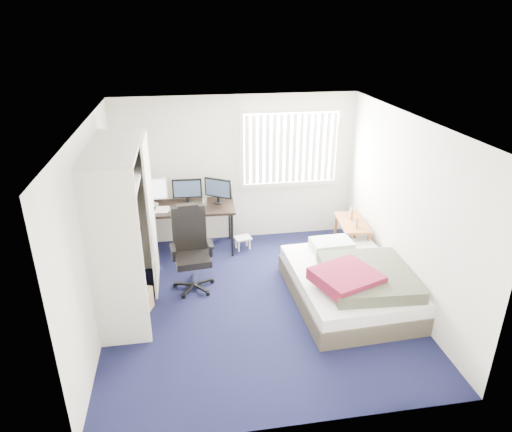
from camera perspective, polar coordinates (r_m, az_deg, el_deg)
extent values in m
plane|color=black|center=(6.41, 0.20, -10.74)|extent=(4.20, 4.20, 0.00)
plane|color=silver|center=(7.74, -2.36, 5.79)|extent=(4.00, 0.00, 4.00)
plane|color=silver|center=(4.02, 5.29, -12.67)|extent=(4.00, 0.00, 4.00)
plane|color=silver|center=(5.84, -19.52, -1.75)|extent=(0.00, 4.20, 4.20)
plane|color=silver|center=(6.41, 18.13, 0.71)|extent=(0.00, 4.20, 4.20)
plane|color=white|center=(5.41, 0.24, 11.68)|extent=(4.20, 4.20, 0.00)
cube|color=white|center=(7.78, 4.28, 8.52)|extent=(1.60, 0.02, 1.20)
cube|color=beige|center=(7.61, 4.48, 13.04)|extent=(1.72, 0.06, 0.06)
cube|color=beige|center=(7.94, 4.20, 4.07)|extent=(1.72, 0.06, 0.06)
cube|color=white|center=(7.72, 4.39, 8.40)|extent=(1.60, 0.04, 1.16)
cube|color=beige|center=(5.33, -17.10, -5.76)|extent=(0.60, 0.04, 2.20)
cube|color=beige|center=(6.95, -15.44, 1.47)|extent=(0.60, 0.04, 2.20)
cube|color=beige|center=(5.76, -17.40, 8.28)|extent=(0.60, 1.80, 0.04)
cube|color=beige|center=(5.86, -16.95, 4.71)|extent=(0.56, 1.74, 0.03)
cylinder|color=silver|center=(5.90, -16.81, 3.61)|extent=(0.03, 1.72, 0.03)
cube|color=#26262B|center=(5.97, -16.41, -0.77)|extent=(0.38, 1.10, 0.90)
cube|color=beige|center=(6.50, -12.99, 0.18)|extent=(0.03, 0.90, 2.20)
cube|color=white|center=(5.40, -17.64, 4.53)|extent=(0.38, 0.30, 0.24)
cube|color=gray|center=(5.88, -17.04, 6.02)|extent=(0.34, 0.28, 0.22)
cube|color=black|center=(7.51, -8.90, 1.06)|extent=(1.63, 0.81, 0.04)
cylinder|color=black|center=(7.45, -14.48, -2.98)|extent=(0.04, 0.04, 0.75)
cylinder|color=black|center=(8.02, -14.01, -0.97)|extent=(0.04, 0.04, 0.75)
cylinder|color=black|center=(7.39, -2.98, -2.42)|extent=(0.04, 0.04, 0.75)
cylinder|color=black|center=(7.96, -3.34, -0.44)|extent=(0.04, 0.04, 0.75)
cube|color=white|center=(7.56, -12.93, 3.33)|extent=(0.50, 0.05, 0.36)
cube|color=white|center=(7.56, -12.93, 3.33)|extent=(0.45, 0.02, 0.31)
cube|color=black|center=(7.53, -8.61, 3.42)|extent=(0.48, 0.05, 0.32)
cube|color=#1E2838|center=(7.53, -8.61, 3.42)|extent=(0.43, 0.02, 0.27)
cube|color=black|center=(7.49, -4.76, 3.51)|extent=(0.48, 0.05, 0.32)
cube|color=#1E2838|center=(7.49, -4.76, 3.51)|extent=(0.43, 0.02, 0.27)
cube|color=white|center=(7.41, -10.17, 0.89)|extent=(0.40, 0.15, 0.02)
cube|color=black|center=(7.40, -7.69, 1.04)|extent=(0.06, 0.10, 0.02)
cylinder|color=silver|center=(7.42, -6.47, 1.75)|extent=(0.08, 0.08, 0.16)
cube|color=white|center=(7.50, -8.91, 1.22)|extent=(0.31, 0.29, 0.00)
cube|color=black|center=(6.75, -7.73, -8.48)|extent=(0.63, 0.63, 0.12)
cylinder|color=silver|center=(6.64, -7.82, -7.00)|extent=(0.06, 0.06, 0.38)
cube|color=black|center=(6.54, -7.93, -5.34)|extent=(0.53, 0.53, 0.10)
cube|color=black|center=(6.56, -8.38, -1.49)|extent=(0.49, 0.14, 0.67)
cube|color=black|center=(6.44, -8.53, 0.83)|extent=(0.30, 0.14, 0.15)
cube|color=black|center=(6.42, -10.32, -4.02)|extent=(0.09, 0.27, 0.04)
cube|color=black|center=(6.47, -5.75, -3.51)|extent=(0.09, 0.27, 0.04)
cube|color=white|center=(7.69, -1.67, -2.75)|extent=(0.31, 0.26, 0.03)
cylinder|color=white|center=(7.65, -2.17, -3.80)|extent=(0.03, 0.03, 0.20)
cylinder|color=white|center=(7.77, -2.52, -3.35)|extent=(0.03, 0.03, 0.20)
cylinder|color=white|center=(7.71, -0.80, -3.56)|extent=(0.03, 0.03, 0.20)
cylinder|color=white|center=(7.83, -1.16, -3.11)|extent=(0.03, 0.03, 0.20)
cube|color=brown|center=(7.55, 11.95, -0.83)|extent=(0.50, 0.88, 0.04)
cube|color=brown|center=(7.30, 11.22, -4.19)|extent=(0.04, 0.04, 0.54)
cube|color=brown|center=(7.96, 9.89, -1.63)|extent=(0.04, 0.04, 0.54)
cube|color=brown|center=(7.39, 13.79, -4.06)|extent=(0.04, 0.04, 0.54)
cube|color=brown|center=(8.05, 12.27, -1.55)|extent=(0.04, 0.04, 0.54)
cube|color=brown|center=(7.34, 12.39, -0.66)|extent=(0.03, 0.14, 0.18)
cube|color=brown|center=(7.61, 11.78, 0.32)|extent=(0.03, 0.14, 0.18)
cube|color=#443D31|center=(6.54, 11.37, -9.15)|extent=(1.56, 2.03, 0.26)
cube|color=white|center=(6.44, 11.52, -7.60)|extent=(1.52, 1.99, 0.18)
cube|color=#ADB4A6|center=(6.92, 9.42, -3.56)|extent=(0.62, 0.42, 0.14)
cube|color=#393D2E|center=(6.22, 13.80, -7.33)|extent=(1.18, 1.29, 0.18)
cube|color=#570F23|center=(5.97, 11.20, -7.59)|extent=(0.95, 0.92, 0.16)
cube|color=tan|center=(6.38, -14.94, -10.17)|extent=(0.49, 0.43, 0.31)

